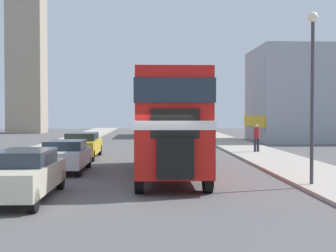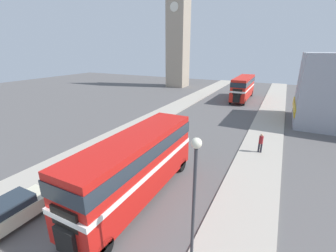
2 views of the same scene
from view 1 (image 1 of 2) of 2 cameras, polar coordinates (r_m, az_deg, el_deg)
ground_plane at (r=15.17m, az=-2.11°, el=-8.08°), size 120.00×120.00×0.00m
double_decker_bus at (r=19.04m, az=0.00°, el=1.12°), size 2.49×10.30×4.01m
bus_distant at (r=50.77m, az=-0.73°, el=1.46°), size 2.44×10.70×4.02m
car_parked_near at (r=14.48m, az=-17.16°, el=-5.60°), size 1.65×4.57×1.45m
car_parked_mid at (r=20.66m, az=-12.43°, el=-3.52°), size 1.81×3.97×1.36m
car_parked_far at (r=26.70m, az=-10.46°, el=-2.28°), size 1.81×4.58×1.43m
pedestrian_walking at (r=29.71m, az=10.74°, el=-1.23°), size 0.35×0.35×1.71m
street_lamp at (r=16.72m, az=17.20°, el=6.35°), size 0.36×0.36×5.86m
church_tower at (r=62.77m, az=-16.88°, el=13.45°), size 4.49×4.49×30.31m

